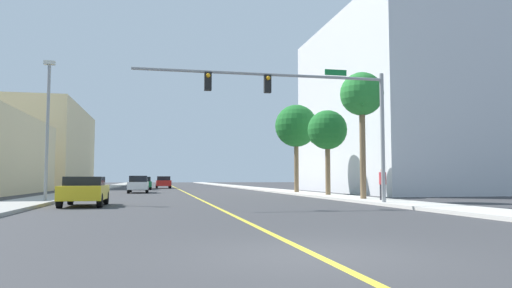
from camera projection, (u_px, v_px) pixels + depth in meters
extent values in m
plane|color=#38383A|center=(182.00, 191.00, 49.08)|extent=(192.00, 192.00, 0.00)
cube|color=#9E9B93|center=(90.00, 190.00, 47.22)|extent=(2.64, 168.00, 0.15)
cube|color=beige|center=(267.00, 190.00, 50.95)|extent=(2.64, 168.00, 0.15)
cube|color=yellow|center=(182.00, 191.00, 49.08)|extent=(0.16, 144.00, 0.01)
cube|color=beige|center=(30.00, 147.00, 66.88)|extent=(14.08, 26.17, 11.26)
cube|color=silver|center=(414.00, 107.00, 44.77)|extent=(16.13, 21.45, 16.00)
cylinder|color=gray|center=(383.00, 137.00, 23.10)|extent=(0.20, 0.20, 6.30)
cylinder|color=gray|center=(263.00, 74.00, 22.07)|extent=(11.93, 0.14, 0.14)
cube|color=black|center=(268.00, 84.00, 22.08)|extent=(0.32, 0.24, 0.84)
sphere|color=orange|center=(268.00, 78.00, 21.96)|extent=(0.20, 0.20, 0.20)
cube|color=black|center=(208.00, 81.00, 21.50)|extent=(0.32, 0.24, 0.84)
sphere|color=orange|center=(208.00, 75.00, 21.39)|extent=(0.20, 0.20, 0.20)
cube|color=#147233|center=(336.00, 72.00, 22.83)|extent=(1.10, 0.04, 0.28)
cylinder|color=gray|center=(47.00, 132.00, 24.57)|extent=(0.16, 0.16, 7.05)
cube|color=beige|center=(50.00, 63.00, 24.83)|extent=(0.56, 0.28, 0.20)
cylinder|color=brown|center=(363.00, 146.00, 26.95)|extent=(0.34, 0.34, 5.98)
sphere|color=#287F33|center=(362.00, 94.00, 27.17)|extent=(2.49, 2.49, 2.49)
cone|color=#287F33|center=(373.00, 98.00, 27.42)|extent=(0.59, 1.16, 1.15)
cone|color=#287F33|center=(358.00, 99.00, 27.89)|extent=(1.29, 0.58, 1.20)
cone|color=#287F33|center=(349.00, 97.00, 27.06)|extent=(0.53, 1.29, 1.05)
cone|color=#287F33|center=(367.00, 95.00, 26.42)|extent=(1.23, 0.45, 1.39)
cylinder|color=brown|center=(328.00, 162.00, 33.28)|extent=(0.35, 0.35, 4.56)
sphere|color=#1E6B28|center=(327.00, 130.00, 33.45)|extent=(2.78, 2.78, 2.78)
cone|color=#1E6B28|center=(339.00, 133.00, 33.46)|extent=(0.63, 1.42, 1.20)
cone|color=#1E6B28|center=(323.00, 134.00, 34.25)|extent=(1.44, 0.45, 1.34)
cone|color=#1E6B28|center=(316.00, 132.00, 33.24)|extent=(0.47, 1.40, 1.52)
cone|color=#1E6B28|center=(330.00, 131.00, 32.60)|extent=(1.32, 0.63, 1.45)
cylinder|color=brown|center=(296.00, 159.00, 39.56)|extent=(0.38, 0.38, 5.54)
sphere|color=#1E6B28|center=(296.00, 126.00, 39.76)|extent=(3.55, 3.55, 3.55)
cone|color=#1E6B28|center=(309.00, 128.00, 39.76)|extent=(0.66, 1.47, 1.91)
cone|color=#1E6B28|center=(298.00, 129.00, 40.79)|extent=(1.58, 0.97, 1.87)
cone|color=#1E6B28|center=(285.00, 129.00, 40.25)|extent=(1.31, 1.50, 1.96)
cone|color=#1E6B28|center=(289.00, 127.00, 38.93)|extent=(1.04, 1.18, 1.65)
cone|color=#1E6B28|center=(302.00, 127.00, 38.77)|extent=(1.80, 0.74, 1.83)
cube|color=gold|center=(85.00, 192.00, 22.18)|extent=(1.89, 3.90, 0.64)
cube|color=black|center=(85.00, 181.00, 22.15)|extent=(1.66, 1.87, 0.41)
cylinder|color=black|center=(100.00, 201.00, 20.96)|extent=(0.22, 0.64, 0.64)
cylinder|color=black|center=(59.00, 201.00, 20.61)|extent=(0.22, 0.64, 0.64)
cylinder|color=black|center=(106.00, 198.00, 23.69)|extent=(0.22, 0.64, 0.64)
cylinder|color=black|center=(71.00, 198.00, 23.34)|extent=(0.22, 0.64, 0.64)
cube|color=red|center=(163.00, 183.00, 60.40)|extent=(1.93, 3.95, 0.70)
cube|color=black|center=(164.00, 178.00, 60.17)|extent=(1.66, 1.79, 0.51)
cylinder|color=black|center=(156.00, 186.00, 61.55)|extent=(0.23, 0.64, 0.64)
cylinder|color=black|center=(169.00, 186.00, 61.93)|extent=(0.23, 0.64, 0.64)
cylinder|color=black|center=(157.00, 186.00, 58.82)|extent=(0.23, 0.64, 0.64)
cylinder|color=black|center=(170.00, 186.00, 59.19)|extent=(0.23, 0.64, 0.64)
cube|color=#BCBCC1|center=(143.00, 184.00, 59.24)|extent=(1.97, 4.03, 0.59)
cube|color=black|center=(143.00, 179.00, 59.11)|extent=(1.69, 1.99, 0.54)
cylinder|color=black|center=(137.00, 186.00, 60.48)|extent=(0.23, 0.64, 0.64)
cylinder|color=black|center=(151.00, 186.00, 60.79)|extent=(0.23, 0.64, 0.64)
cylinder|color=black|center=(136.00, 186.00, 57.65)|extent=(0.23, 0.64, 0.64)
cylinder|color=black|center=(150.00, 186.00, 57.95)|extent=(0.23, 0.64, 0.64)
cube|color=white|center=(138.00, 186.00, 42.13)|extent=(1.72, 4.55, 0.65)
cube|color=black|center=(138.00, 179.00, 42.06)|extent=(1.51, 2.34, 0.55)
cylinder|color=black|center=(131.00, 189.00, 43.63)|extent=(0.22, 0.64, 0.64)
cylinder|color=black|center=(147.00, 189.00, 43.95)|extent=(0.22, 0.64, 0.64)
cylinder|color=black|center=(128.00, 190.00, 40.27)|extent=(0.22, 0.64, 0.64)
cylinder|color=black|center=(147.00, 190.00, 40.58)|extent=(0.22, 0.64, 0.64)
cube|color=#196638|center=(143.00, 184.00, 53.51)|extent=(1.95, 4.09, 0.62)
cube|color=black|center=(143.00, 179.00, 53.41)|extent=(1.67, 1.81, 0.52)
cylinder|color=black|center=(136.00, 187.00, 54.72)|extent=(0.24, 0.65, 0.64)
cylinder|color=black|center=(150.00, 187.00, 55.10)|extent=(0.24, 0.65, 0.64)
cylinder|color=black|center=(135.00, 187.00, 51.87)|extent=(0.24, 0.65, 0.64)
cylinder|color=black|center=(151.00, 187.00, 52.25)|extent=(0.24, 0.65, 0.64)
cylinder|color=black|center=(383.00, 192.00, 25.24)|extent=(0.32, 0.32, 0.82)
cylinder|color=#B23338|center=(383.00, 178.00, 25.29)|extent=(0.38, 0.38, 0.65)
sphere|color=tan|center=(382.00, 170.00, 25.33)|extent=(0.22, 0.22, 0.22)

